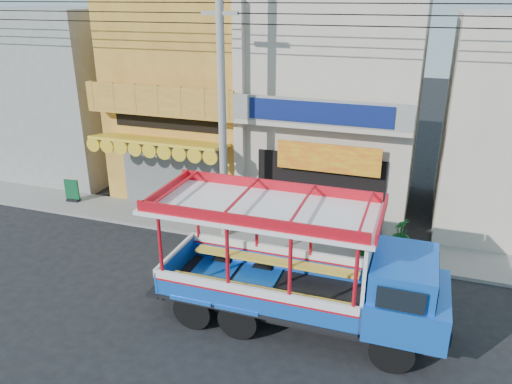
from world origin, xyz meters
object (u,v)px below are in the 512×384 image
green_sign (72,192)px  potted_plant_b (363,242)px  utility_pole (226,98)px  potted_plant_c (401,234)px  songthaew_truck (318,271)px

green_sign → potted_plant_b: (12.04, -0.65, 0.06)m
utility_pole → green_sign: size_ratio=30.00×
utility_pole → potted_plant_c: size_ratio=26.45×
utility_pole → green_sign: bearing=173.8°
utility_pole → green_sign: utility_pole is taller
songthaew_truck → potted_plant_b: size_ratio=8.37×
green_sign → potted_plant_c: size_ratio=0.88×
utility_pole → potted_plant_b: 6.49m
green_sign → potted_plant_c: bearing=0.8°
potted_plant_b → songthaew_truck: bearing=148.9°
utility_pole → potted_plant_b: bearing=1.8°
green_sign → potted_plant_b: size_ratio=1.04×
utility_pole → potted_plant_b: utility_pole is taller
utility_pole → potted_plant_c: bearing=9.7°
songthaew_truck → green_sign: bearing=157.0°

